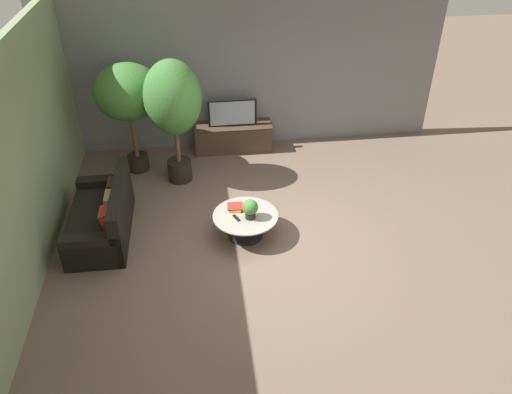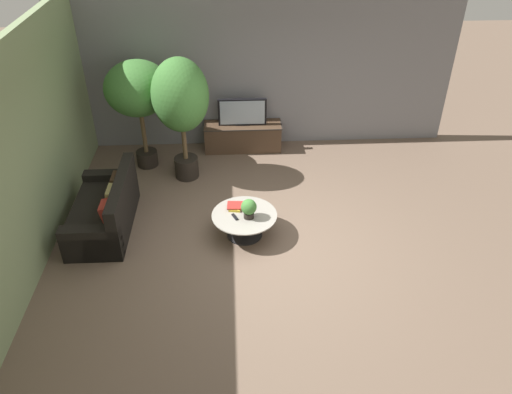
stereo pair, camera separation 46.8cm
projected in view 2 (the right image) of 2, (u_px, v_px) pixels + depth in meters
The scene contains 13 objects.
ground_plane at pixel (270, 242), 7.47m from camera, with size 24.00×24.00×0.00m, color brown.
back_wall_stone at pixel (258, 69), 9.33m from camera, with size 7.40×0.12×3.00m, color slate.
side_wall_left at pixel (27, 153), 6.66m from camera, with size 0.12×7.40×3.00m, color gray.
media_console at pixel (243, 136), 9.74m from camera, with size 1.50×0.50×0.53m.
television at pixel (242, 112), 9.45m from camera, with size 0.92×0.13×0.52m.
coffee_table at pixel (244, 221), 7.47m from camera, with size 0.98×0.98×0.38m.
couch_by_wall at pixel (105, 212), 7.63m from camera, with size 0.84×1.70×0.84m.
potted_palm_tall at pixel (138, 91), 8.54m from camera, with size 1.14×1.14×1.99m.
potted_palm_corner at pixel (181, 100), 8.20m from camera, with size 0.95×0.95×2.18m.
potted_plant_tabletop at pixel (249, 208), 7.25m from camera, with size 0.23×0.23×0.31m.
book_stack at pixel (235, 206), 7.52m from camera, with size 0.24×0.26×0.06m.
remote_black at pixel (235, 217), 7.34m from camera, with size 0.04×0.16×0.02m, color black.
remote_silver at pixel (252, 208), 7.52m from camera, with size 0.04×0.16×0.02m, color gray.
Camera 2 is at (-0.51, -5.79, 4.75)m, focal length 35.00 mm.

